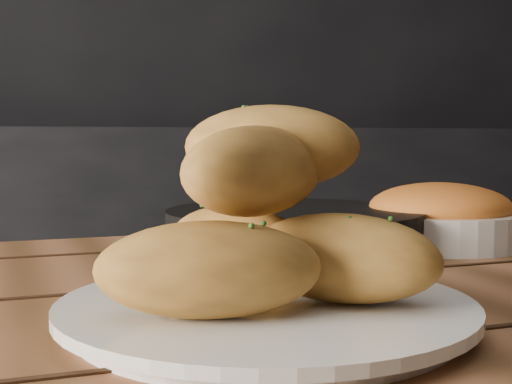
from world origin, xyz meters
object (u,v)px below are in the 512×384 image
Objects in this scene: skillet at (296,228)px; plate at (266,312)px; bowl at (440,217)px; bread_rolls at (263,218)px.

plate is at bearing -116.91° from skillet.
skillet is 2.18× the size of bowl.
bowl is (0.17, -0.03, 0.01)m from skillet.
bread_rolls reaches higher than bowl.
bread_rolls is at bearing 117.07° from plate.
skillet is 0.17m from bowl.
bread_rolls is (-0.00, 0.00, 0.06)m from plate.
skillet is at bearing 168.91° from bowl.
bread_rolls is at bearing -117.34° from skillet.
skillet reaches higher than plate.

